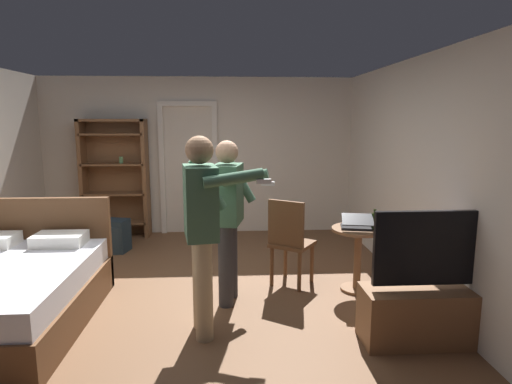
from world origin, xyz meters
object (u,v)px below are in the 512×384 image
object	(u,v)px
side_table	(358,249)
person_striped_shirt	(229,211)
person_blue_shirt	(202,222)
laptop	(357,224)
suitcase_dark	(106,235)
suitcase_small	(106,239)
tv_flatscreen	(433,306)
bookshelf	(115,174)
bottle_on_table	(375,221)
wooden_chair	(289,239)

from	to	relation	value
side_table	person_striped_shirt	xyz separation A→B (m)	(-1.39, -0.20, 0.48)
side_table	person_blue_shirt	size ratio (longest dim) A/B	0.41
laptop	suitcase_dark	world-z (taller)	laptop
person_blue_shirt	suitcase_small	distance (m)	2.93
suitcase_dark	tv_flatscreen	bearing A→B (deg)	-25.25
bookshelf	bottle_on_table	size ratio (longest dim) A/B	8.30
bookshelf	side_table	bearing A→B (deg)	-37.26
person_striped_shirt	bookshelf	bearing A→B (deg)	124.28
bookshelf	tv_flatscreen	world-z (taller)	bookshelf
bookshelf	suitcase_small	bearing A→B (deg)	-86.36
side_table	wooden_chair	bearing A→B (deg)	166.99
person_striped_shirt	suitcase_small	bearing A→B (deg)	134.94
bookshelf	laptop	distance (m)	3.99
side_table	bottle_on_table	world-z (taller)	bottle_on_table
side_table	suitcase_small	distance (m)	3.48
side_table	suitcase_small	world-z (taller)	side_table
suitcase_small	person_striped_shirt	bearing A→B (deg)	-51.29
tv_flatscreen	suitcase_dark	distance (m)	4.39
person_blue_shirt	person_striped_shirt	xyz separation A→B (m)	(0.22, 0.65, -0.05)
tv_flatscreen	suitcase_dark	bearing A→B (deg)	141.58
person_blue_shirt	person_striped_shirt	size ratio (longest dim) A/B	1.04
suitcase_dark	suitcase_small	xyz separation A→B (m)	(0.01, -0.08, -0.03)
tv_flatscreen	laptop	distance (m)	1.21
side_table	bookshelf	bearing A→B (deg)	142.74
wooden_chair	suitcase_dark	xyz separation A→B (m)	(-2.41, 1.44, -0.32)
bottle_on_table	suitcase_small	world-z (taller)	bottle_on_table
side_table	laptop	world-z (taller)	laptop
person_striped_shirt	suitcase_dark	bearing A→B (deg)	133.92
bookshelf	tv_flatscreen	bearing A→B (deg)	-45.43
tv_flatscreen	bottle_on_table	distance (m)	1.15
wooden_chair	suitcase_dark	bearing A→B (deg)	149.10
laptop	suitcase_small	world-z (taller)	laptop
person_striped_shirt	tv_flatscreen	bearing A→B (deg)	-28.44
wooden_chair	person_striped_shirt	world-z (taller)	person_striped_shirt
side_table	laptop	xyz separation A→B (m)	(-0.04, -0.04, 0.29)
bookshelf	bottle_on_table	bearing A→B (deg)	-36.97
bottle_on_table	suitcase_dark	world-z (taller)	bottle_on_table
person_blue_shirt	person_striped_shirt	bearing A→B (deg)	71.45
tv_flatscreen	side_table	xyz separation A→B (m)	(-0.31, 1.12, 0.15)
laptop	suitcase_dark	size ratio (longest dim) A/B	0.62
laptop	suitcase_dark	bearing A→B (deg)	151.91
laptop	person_blue_shirt	bearing A→B (deg)	-152.79
bookshelf	suitcase_dark	world-z (taller)	bookshelf
person_striped_shirt	wooden_chair	bearing A→B (deg)	28.67
tv_flatscreen	suitcase_small	size ratio (longest dim) A/B	2.50
laptop	person_blue_shirt	size ratio (longest dim) A/B	0.22
wooden_chair	side_table	bearing A→B (deg)	-13.01
side_table	suitcase_small	bearing A→B (deg)	153.85
tv_flatscreen	person_blue_shirt	bearing A→B (deg)	172.08
person_blue_shirt	suitcase_dark	xyz separation A→B (m)	(-1.52, 2.46, -0.77)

